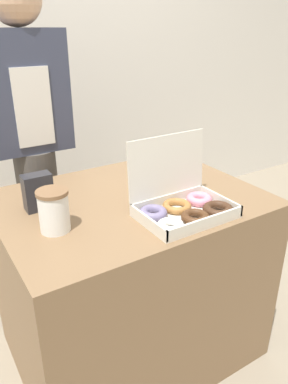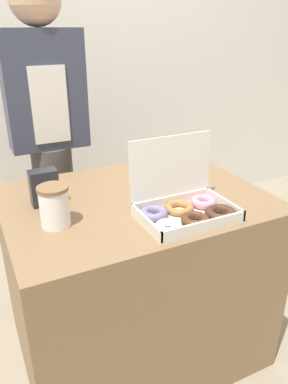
{
  "view_description": "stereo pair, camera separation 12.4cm",
  "coord_description": "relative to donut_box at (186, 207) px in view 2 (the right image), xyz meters",
  "views": [
    {
      "loc": [
        -0.66,
        -1.15,
        1.39
      ],
      "look_at": [
        -0.05,
        -0.19,
        0.88
      ],
      "focal_mm": 35.0,
      "sensor_mm": 36.0,
      "label": 1
    },
    {
      "loc": [
        -0.55,
        -1.21,
        1.39
      ],
      "look_at": [
        -0.05,
        -0.19,
        0.88
      ],
      "focal_mm": 35.0,
      "sensor_mm": 36.0,
      "label": 2
    }
  ],
  "objects": [
    {
      "name": "donut_box",
      "position": [
        0.0,
        0.0,
        0.0
      ],
      "size": [
        0.35,
        0.26,
        0.27
      ],
      "color": "silver",
      "rests_on": "table"
    },
    {
      "name": "coffee_cup",
      "position": [
        -0.42,
        0.14,
        0.03
      ],
      "size": [
        0.1,
        0.1,
        0.14
      ],
      "color": "white",
      "rests_on": "table"
    },
    {
      "name": "table",
      "position": [
        -0.09,
        0.22,
        -0.42
      ],
      "size": [
        1.0,
        0.76,
        0.77
      ],
      "color": "brown",
      "rests_on": "ground_plane"
    },
    {
      "name": "ground_plane",
      "position": [
        -0.09,
        0.22,
        -0.81
      ],
      "size": [
        14.0,
        14.0,
        0.0
      ],
      "primitive_type": "plane",
      "color": "gray"
    },
    {
      "name": "napkin_holder",
      "position": [
        -0.42,
        0.32,
        0.03
      ],
      "size": [
        0.1,
        0.06,
        0.13
      ],
      "color": "#232328",
      "rests_on": "table"
    },
    {
      "name": "person_customer",
      "position": [
        -0.27,
        0.84,
        0.12
      ],
      "size": [
        0.37,
        0.24,
        1.62
      ],
      "color": "#4C4742",
      "rests_on": "ground_plane"
    },
    {
      "name": "wall_back",
      "position": [
        -0.09,
        1.53,
        0.49
      ],
      "size": [
        10.0,
        0.05,
        2.6
      ],
      "color": "silver",
      "rests_on": "ground_plane"
    }
  ]
}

